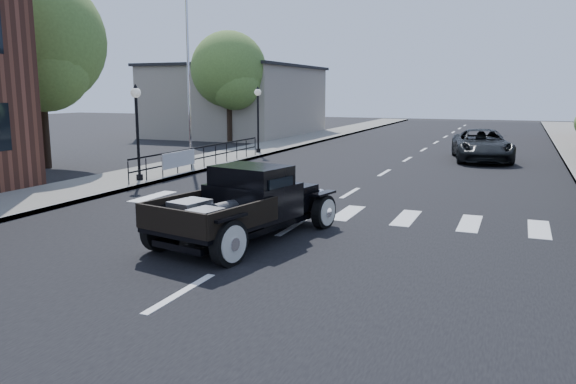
% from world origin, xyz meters
% --- Properties ---
extents(ground, '(120.00, 120.00, 0.00)m').
position_xyz_m(ground, '(0.00, 0.00, 0.00)').
color(ground, black).
rests_on(ground, ground).
extents(road, '(14.00, 80.00, 0.02)m').
position_xyz_m(road, '(0.00, 15.00, 0.01)').
color(road, black).
rests_on(road, ground).
extents(road_markings, '(12.00, 60.00, 0.06)m').
position_xyz_m(road_markings, '(0.00, 10.00, 0.00)').
color(road_markings, silver).
rests_on(road_markings, ground).
extents(sidewalk_left, '(3.00, 80.00, 0.15)m').
position_xyz_m(sidewalk_left, '(-8.50, 15.00, 0.07)').
color(sidewalk_left, gray).
rests_on(sidewalk_left, ground).
extents(low_building_left, '(10.00, 12.00, 5.00)m').
position_xyz_m(low_building_left, '(-15.00, 28.00, 2.50)').
color(low_building_left, '#A09586').
rests_on(low_building_left, ground).
extents(railing, '(0.08, 10.00, 1.00)m').
position_xyz_m(railing, '(-7.30, 10.00, 0.65)').
color(railing, black).
rests_on(railing, sidewalk_left).
extents(banner, '(0.04, 2.20, 0.60)m').
position_xyz_m(banner, '(-7.22, 8.00, 0.45)').
color(banner, silver).
rests_on(banner, sidewalk_left).
extents(lamp_post_b, '(0.36, 0.36, 3.41)m').
position_xyz_m(lamp_post_b, '(-7.60, 6.00, 1.85)').
color(lamp_post_b, black).
rests_on(lamp_post_b, sidewalk_left).
extents(lamp_post_c, '(0.36, 0.36, 3.41)m').
position_xyz_m(lamp_post_c, '(-7.60, 16.00, 1.85)').
color(lamp_post_c, black).
rests_on(lamp_post_c, sidewalk_left).
extents(flagpole, '(0.12, 0.12, 11.09)m').
position_xyz_m(flagpole, '(-9.20, 12.00, 5.69)').
color(flagpole, silver).
rests_on(flagpole, sidewalk_left).
extents(big_tree_near, '(5.60, 5.60, 8.22)m').
position_xyz_m(big_tree_near, '(-14.00, 8.00, 4.11)').
color(big_tree_near, '#4F7030').
rests_on(big_tree_near, ground).
extents(big_tree_far, '(4.84, 4.84, 7.12)m').
position_xyz_m(big_tree_far, '(-12.50, 22.00, 3.56)').
color(big_tree_far, '#4F7030').
rests_on(big_tree_far, ground).
extents(hotrod_pickup, '(3.25, 5.28, 1.70)m').
position_xyz_m(hotrod_pickup, '(-0.54, 0.48, 0.85)').
color(hotrod_pickup, black).
rests_on(hotrod_pickup, ground).
extents(second_car, '(3.37, 5.73, 1.50)m').
position_xyz_m(second_car, '(3.37, 17.88, 0.75)').
color(second_car, black).
rests_on(second_car, ground).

